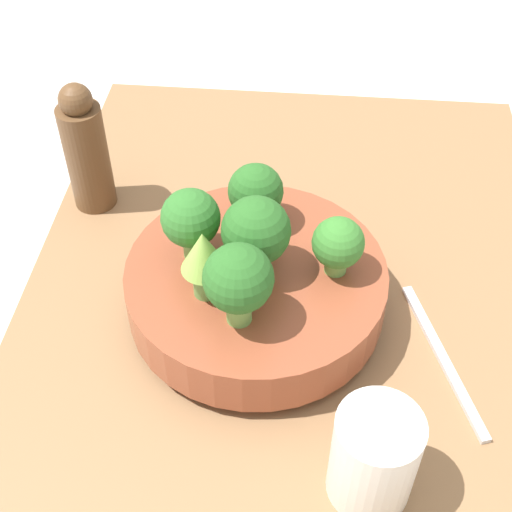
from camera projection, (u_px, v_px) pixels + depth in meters
name	position (u px, v px, depth m)	size (l,w,h in m)	color
ground_plane	(291.00, 308.00, 0.83)	(6.00, 6.00, 0.00)	silver
table	(292.00, 299.00, 0.82)	(0.80, 0.61, 0.03)	olive
bowl	(256.00, 288.00, 0.75)	(0.27, 0.27, 0.07)	brown
broccoli_floret_front	(338.00, 244.00, 0.71)	(0.05, 0.05, 0.07)	#6BA34C
romanesco_piece_far	(204.00, 257.00, 0.68)	(0.05, 0.05, 0.08)	#609347
broccoli_floret_right	(256.00, 193.00, 0.76)	(0.06, 0.06, 0.07)	#6BA34C
broccoli_floret_back	(191.00, 219.00, 0.71)	(0.06, 0.06, 0.08)	#6BA34C
broccoli_floret_center	(256.00, 232.00, 0.70)	(0.07, 0.07, 0.09)	#6BA34C
broccoli_floret_left	(238.00, 280.00, 0.65)	(0.07, 0.07, 0.09)	#6BA34C
cup	(374.00, 457.00, 0.60)	(0.07, 0.07, 0.10)	silver
pepper_mill	(86.00, 150.00, 0.85)	(0.05, 0.05, 0.17)	brown
fork	(443.00, 358.00, 0.74)	(0.19, 0.07, 0.01)	silver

